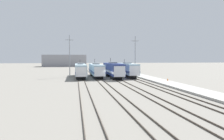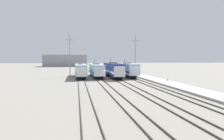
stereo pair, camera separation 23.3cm
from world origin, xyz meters
The scene contains 14 objects.
ground_plane centered at (0.00, 0.00, 0.00)m, with size 400.00×400.00×0.00m, color gray.
rail_pair_far_left centered at (-6.60, 0.00, 0.07)m, with size 1.51×120.00×0.15m.
rail_pair_center_left centered at (-2.20, 0.00, 0.07)m, with size 1.51×120.00×0.15m.
rail_pair_center_right centered at (2.20, 0.00, 0.07)m, with size 1.51×120.00×0.15m.
rail_pair_far_right centered at (6.60, 0.00, 0.07)m, with size 1.51×120.00×0.15m.
locomotive_far_left centered at (-6.60, 9.45, 2.07)m, with size 2.86×19.15×4.95m.
locomotive_center_left centered at (-2.20, 9.92, 2.05)m, with size 2.91×19.55×5.14m.
locomotive_center_right centered at (2.20, 7.55, 2.20)m, with size 2.97×18.83×5.47m.
locomotive_far_right centered at (6.60, 9.09, 2.15)m, with size 2.89×16.41×5.09m.
catenary_tower_left centered at (-9.54, 11.83, 6.29)m, with size 2.30×0.24×11.88m.
catenary_tower_right centered at (9.59, 11.83, 6.29)m, with size 2.30×0.24×11.88m.
platform centered at (10.91, 0.00, 0.16)m, with size 4.00×120.00×0.33m.
traffic_cone centered at (12.39, -5.23, 0.61)m, with size 0.35×0.35×0.56m.
depot_building centered at (-14.83, 95.63, 3.78)m, with size 27.47×14.56×7.55m.
Camera 2 is at (-7.66, -51.07, 5.27)m, focal length 35.00 mm.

